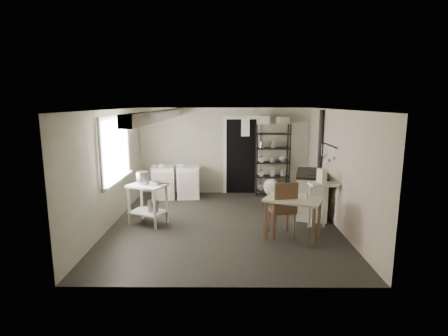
{
  "coord_description": "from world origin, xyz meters",
  "views": [
    {
      "loc": [
        0.04,
        -6.79,
        2.44
      ],
      "look_at": [
        0.0,
        0.3,
        1.1
      ],
      "focal_mm": 28.0,
      "sensor_mm": 36.0,
      "label": 1
    }
  ],
  "objects_px": {
    "chair": "(282,210)",
    "flour_sack": "(271,187)",
    "work_table": "(293,218)",
    "stove": "(311,195)",
    "stockpot": "(143,178)",
    "prep_table": "(148,205)",
    "base_cabinets": "(176,180)",
    "shelf_rack": "(272,160)"
  },
  "relations": [
    {
      "from": "work_table",
      "to": "chair",
      "type": "xyz_separation_m",
      "value": [
        -0.19,
        0.12,
        0.11
      ]
    },
    {
      "from": "chair",
      "to": "prep_table",
      "type": "bearing_deg",
      "value": 156.85
    },
    {
      "from": "prep_table",
      "to": "stockpot",
      "type": "distance_m",
      "value": 0.55
    },
    {
      "from": "flour_sack",
      "to": "chair",
      "type": "bearing_deg",
      "value": -93.35
    },
    {
      "from": "stockpot",
      "to": "base_cabinets",
      "type": "distance_m",
      "value": 2.03
    },
    {
      "from": "stove",
      "to": "stockpot",
      "type": "bearing_deg",
      "value": -156.87
    },
    {
      "from": "base_cabinets",
      "to": "flour_sack",
      "type": "xyz_separation_m",
      "value": [
        2.48,
        0.22,
        -0.22
      ]
    },
    {
      "from": "base_cabinets",
      "to": "prep_table",
      "type": "bearing_deg",
      "value": -103.48
    },
    {
      "from": "chair",
      "to": "base_cabinets",
      "type": "bearing_deg",
      "value": 121.64
    },
    {
      "from": "prep_table",
      "to": "stove",
      "type": "relative_size",
      "value": 0.69
    },
    {
      "from": "prep_table",
      "to": "work_table",
      "type": "relative_size",
      "value": 0.84
    },
    {
      "from": "base_cabinets",
      "to": "shelf_rack",
      "type": "bearing_deg",
      "value": 2.55
    },
    {
      "from": "prep_table",
      "to": "stockpot",
      "type": "relative_size",
      "value": 3.06
    },
    {
      "from": "stockpot",
      "to": "stove",
      "type": "relative_size",
      "value": 0.22
    },
    {
      "from": "shelf_rack",
      "to": "stove",
      "type": "bearing_deg",
      "value": -71.06
    },
    {
      "from": "stove",
      "to": "work_table",
      "type": "distance_m",
      "value": 1.52
    },
    {
      "from": "base_cabinets",
      "to": "stove",
      "type": "relative_size",
      "value": 1.05
    },
    {
      "from": "stove",
      "to": "work_table",
      "type": "xyz_separation_m",
      "value": [
        -0.66,
        -1.37,
        -0.06
      ]
    },
    {
      "from": "base_cabinets",
      "to": "stove",
      "type": "bearing_deg",
      "value": -27.97
    },
    {
      "from": "stockpot",
      "to": "shelf_rack",
      "type": "xyz_separation_m",
      "value": [
        2.9,
        2.28,
        0.01
      ]
    },
    {
      "from": "work_table",
      "to": "stove",
      "type": "bearing_deg",
      "value": 64.16
    },
    {
      "from": "prep_table",
      "to": "flour_sack",
      "type": "bearing_deg",
      "value": 38.56
    },
    {
      "from": "base_cabinets",
      "to": "chair",
      "type": "relative_size",
      "value": 1.21
    },
    {
      "from": "flour_sack",
      "to": "work_table",
      "type": "bearing_deg",
      "value": -89.55
    },
    {
      "from": "stockpot",
      "to": "flour_sack",
      "type": "height_order",
      "value": "stockpot"
    },
    {
      "from": "prep_table",
      "to": "chair",
      "type": "distance_m",
      "value": 2.67
    },
    {
      "from": "chair",
      "to": "flour_sack",
      "type": "bearing_deg",
      "value": 76.2
    },
    {
      "from": "stove",
      "to": "chair",
      "type": "distance_m",
      "value": 1.51
    },
    {
      "from": "stockpot",
      "to": "shelf_rack",
      "type": "bearing_deg",
      "value": 38.24
    },
    {
      "from": "work_table",
      "to": "prep_table",
      "type": "bearing_deg",
      "value": 165.82
    },
    {
      "from": "stockpot",
      "to": "stove",
      "type": "height_order",
      "value": "stockpot"
    },
    {
      "from": "prep_table",
      "to": "flour_sack",
      "type": "relative_size",
      "value": 1.74
    },
    {
      "from": "shelf_rack",
      "to": "base_cabinets",
      "type": "bearing_deg",
      "value": -174.45
    },
    {
      "from": "base_cabinets",
      "to": "work_table",
      "type": "relative_size",
      "value": 1.29
    },
    {
      "from": "stockpot",
      "to": "flour_sack",
      "type": "bearing_deg",
      "value": 36.98
    },
    {
      "from": "shelf_rack",
      "to": "work_table",
      "type": "bearing_deg",
      "value": -92.59
    },
    {
      "from": "stove",
      "to": "flour_sack",
      "type": "bearing_deg",
      "value": 127.29
    },
    {
      "from": "stove",
      "to": "work_table",
      "type": "bearing_deg",
      "value": -102.52
    },
    {
      "from": "prep_table",
      "to": "stove",
      "type": "bearing_deg",
      "value": 10.88
    },
    {
      "from": "prep_table",
      "to": "flour_sack",
      "type": "height_order",
      "value": "prep_table"
    },
    {
      "from": "shelf_rack",
      "to": "stove",
      "type": "xyz_separation_m",
      "value": [
        0.65,
        -1.67,
        -0.51
      ]
    },
    {
      "from": "stockpot",
      "to": "chair",
      "type": "xyz_separation_m",
      "value": [
        2.7,
        -0.64,
        -0.45
      ]
    }
  ]
}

